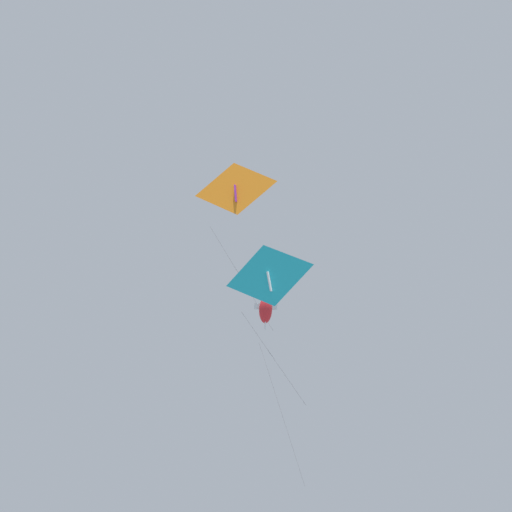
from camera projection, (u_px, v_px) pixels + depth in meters
kite_fish_mid_left at (266, 310)px, 43.68m from camera, size 2.87×2.48×9.78m
kite_delta_near_right at (236, 190)px, 47.64m from camera, size 2.72×3.79×9.11m
kite_delta_highest at (270, 276)px, 40.87m from camera, size 3.15×3.54×7.00m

